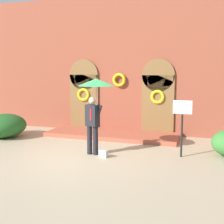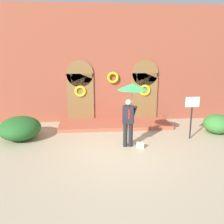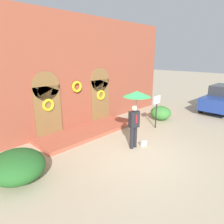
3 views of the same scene
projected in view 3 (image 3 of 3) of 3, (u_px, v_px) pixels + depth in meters
The scene contains 8 objects.
ground_plane at pixel (138, 153), 7.88m from camera, with size 80.00×80.00×0.00m, color tan.
building_facade at pixel (73, 77), 9.93m from camera, with size 14.00×2.30×5.60m.
person_with_umbrella at pixel (136, 102), 7.86m from camera, with size 1.10×1.10×2.36m.
handbag at pixel (143, 143), 8.46m from camera, with size 0.28×0.12×0.22m, color #B7B7B2.
sign_post at pixel (157, 107), 10.23m from camera, with size 0.56×0.06×1.72m.
shrub_left at pixel (17, 166), 6.08m from camera, with size 1.65×1.78×0.91m, color #235B23.
shrub_right at pixel (161, 113), 11.79m from camera, with size 1.15×1.20×0.82m, color #387A33.
parked_car at pixel (224, 99), 13.41m from camera, with size 4.10×2.03×1.76m.
Camera 3 is at (-5.82, -4.24, 3.72)m, focal length 32.00 mm.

